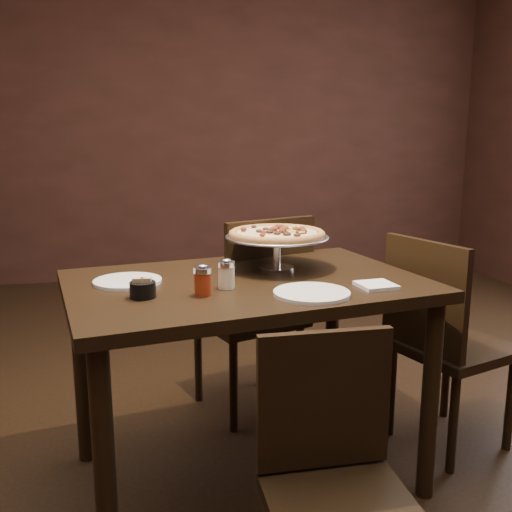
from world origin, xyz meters
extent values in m
cube|color=black|center=(0.00, 0.00, -0.01)|extent=(6.00, 7.00, 0.02)
cube|color=black|center=(0.00, 3.51, 1.40)|extent=(6.00, 0.02, 2.80)
cube|color=black|center=(-0.03, -0.02, 0.81)|extent=(1.47, 1.12, 0.04)
cylinder|color=black|center=(-0.55, -0.50, 0.39)|extent=(0.07, 0.07, 0.79)
cylinder|color=black|center=(0.63, -0.29, 0.39)|extent=(0.07, 0.07, 0.79)
cylinder|color=black|center=(-0.68, 0.24, 0.39)|extent=(0.07, 0.07, 0.79)
cylinder|color=black|center=(0.50, 0.46, 0.39)|extent=(0.07, 0.07, 0.79)
cylinder|color=silver|center=(0.14, 0.14, 0.84)|extent=(0.15, 0.15, 0.01)
cylinder|color=silver|center=(0.14, 0.14, 0.90)|extent=(0.03, 0.03, 0.12)
cylinder|color=silver|center=(0.14, 0.14, 0.96)|extent=(0.10, 0.10, 0.01)
cylinder|color=#9E9EA3|center=(0.14, 0.14, 0.97)|extent=(0.42, 0.42, 0.01)
torus|color=#9E9EA3|center=(0.14, 0.14, 0.97)|extent=(0.43, 0.43, 0.01)
cylinder|color=#98622D|center=(0.14, 0.14, 0.98)|extent=(0.39, 0.39, 0.01)
torus|color=#98622D|center=(0.14, 0.14, 0.98)|extent=(0.40, 0.40, 0.03)
cylinder|color=tan|center=(0.14, 0.14, 0.99)|extent=(0.33, 0.33, 0.01)
cylinder|color=#F6EFBF|center=(-0.12, -0.13, 0.87)|extent=(0.06, 0.06, 0.08)
cylinder|color=silver|center=(-0.12, -0.13, 0.92)|extent=(0.06, 0.06, 0.02)
ellipsoid|color=silver|center=(-0.12, -0.13, 0.94)|extent=(0.03, 0.03, 0.01)
cylinder|color=maroon|center=(-0.21, -0.21, 0.87)|extent=(0.06, 0.06, 0.08)
cylinder|color=silver|center=(-0.21, -0.21, 0.92)|extent=(0.06, 0.06, 0.02)
ellipsoid|color=silver|center=(-0.21, -0.21, 0.94)|extent=(0.03, 0.03, 0.01)
cylinder|color=black|center=(-0.41, -0.20, 0.86)|extent=(0.09, 0.09, 0.05)
cube|color=tan|center=(-0.43, -0.20, 0.87)|extent=(0.04, 0.03, 0.06)
cube|color=tan|center=(-0.40, -0.20, 0.87)|extent=(0.04, 0.03, 0.06)
cube|color=white|center=(0.42, -0.22, 0.84)|extent=(0.14, 0.14, 0.01)
cylinder|color=white|center=(-0.47, 0.02, 0.84)|extent=(0.25, 0.25, 0.01)
cylinder|color=white|center=(0.16, -0.28, 0.84)|extent=(0.27, 0.27, 0.01)
cone|color=silver|center=(0.19, 0.04, 0.97)|extent=(0.15, 0.15, 0.00)
cylinder|color=black|center=(0.19, 0.04, 0.98)|extent=(0.06, 0.12, 0.02)
cube|color=black|center=(0.09, 0.59, 0.48)|extent=(0.60, 0.60, 0.04)
cube|color=black|center=(0.17, 0.39, 0.76)|extent=(0.45, 0.19, 0.49)
cylinder|color=black|center=(0.21, 0.83, 0.23)|extent=(0.04, 0.04, 0.46)
cylinder|color=black|center=(-0.15, 0.70, 0.23)|extent=(0.04, 0.04, 0.46)
cylinder|color=black|center=(0.34, 0.48, 0.23)|extent=(0.04, 0.04, 0.46)
cylinder|color=black|center=(-0.02, 0.35, 0.23)|extent=(0.04, 0.04, 0.46)
cube|color=black|center=(0.08, -0.85, 0.40)|extent=(0.39, 0.39, 0.04)
cube|color=black|center=(0.08, -0.67, 0.64)|extent=(0.39, 0.03, 0.41)
cube|color=black|center=(0.93, 0.06, 0.46)|extent=(0.57, 0.57, 0.04)
cube|color=black|center=(0.73, 0.00, 0.72)|extent=(0.17, 0.43, 0.47)
cylinder|color=black|center=(1.15, -0.05, 0.22)|extent=(0.04, 0.04, 0.44)
cylinder|color=black|center=(1.04, 0.29, 0.22)|extent=(0.04, 0.04, 0.44)
cylinder|color=black|center=(0.81, -0.17, 0.22)|extent=(0.04, 0.04, 0.44)
cylinder|color=black|center=(0.70, 0.18, 0.22)|extent=(0.04, 0.04, 0.44)
camera|label=1|loc=(-0.40, -2.12, 1.37)|focal=40.00mm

